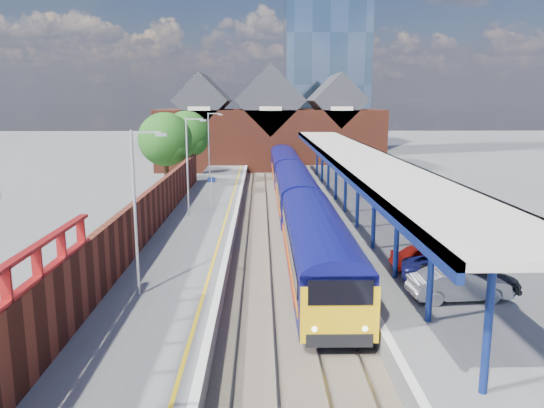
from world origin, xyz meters
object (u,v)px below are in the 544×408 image
at_px(lamp_post_b, 138,203).
at_px(platform_sign, 212,188).
at_px(parked_car_silver, 459,284).
at_px(parked_car_dark, 472,280).
at_px(parked_car_red, 430,258).
at_px(parked_car_blue, 451,270).
at_px(train, 290,175).
at_px(lamp_post_d, 210,143).
at_px(lamp_post_c, 189,160).

distance_m(lamp_post_b, platform_sign, 18.20).
distance_m(parked_car_silver, parked_car_dark, 1.08).
bearing_deg(parked_car_red, lamp_post_b, 103.53).
height_order(lamp_post_b, parked_car_red, lamp_post_b).
height_order(parked_car_dark, parked_car_blue, parked_car_dark).
xyz_separation_m(train, parked_car_dark, (6.27, -28.94, -0.51)).
height_order(lamp_post_b, lamp_post_d, same).
bearing_deg(lamp_post_d, platform_sign, -84.44).
bearing_deg(parked_car_silver, lamp_post_b, 81.17).
height_order(lamp_post_c, parked_car_dark, lamp_post_c).
bearing_deg(train, parked_car_blue, -78.11).
bearing_deg(lamp_post_c, parked_car_blue, -47.40).
bearing_deg(platform_sign, parked_car_red, -51.49).
height_order(lamp_post_b, parked_car_dark, lamp_post_b).
bearing_deg(lamp_post_d, lamp_post_c, -90.00).
bearing_deg(parked_car_red, lamp_post_d, 25.56).
xyz_separation_m(parked_car_silver, parked_car_blue, (0.38, 1.99, -0.07)).
distance_m(parked_car_red, parked_car_blue, 1.88).
relative_size(parked_car_silver, parked_car_blue, 0.95).
distance_m(lamp_post_c, platform_sign, 3.34).
xyz_separation_m(lamp_post_b, parked_car_red, (13.32, 2.98, -3.34)).
height_order(lamp_post_c, platform_sign, lamp_post_c).
bearing_deg(parked_car_blue, parked_car_dark, -143.90).
height_order(platform_sign, parked_car_blue, platform_sign).
bearing_deg(platform_sign, parked_car_dark, -54.93).
distance_m(platform_sign, parked_car_silver, 22.33).
xyz_separation_m(lamp_post_c, lamp_post_d, (0.00, 16.00, 0.00)).
bearing_deg(parked_car_red, train, 12.87).
bearing_deg(parked_car_dark, parked_car_silver, 119.92).
bearing_deg(platform_sign, lamp_post_c, -124.26).
distance_m(lamp_post_b, parked_car_blue, 14.13).
relative_size(lamp_post_c, parked_car_red, 1.82).
bearing_deg(lamp_post_c, lamp_post_d, 90.00).
xyz_separation_m(lamp_post_b, lamp_post_d, (0.00, 32.00, 0.00)).
height_order(train, lamp_post_b, lamp_post_b).
bearing_deg(parked_car_blue, platform_sign, 52.98).
relative_size(lamp_post_d, parked_car_blue, 1.61).
relative_size(platform_sign, parked_car_blue, 0.57).
relative_size(lamp_post_d, parked_car_dark, 1.66).
bearing_deg(train, lamp_post_c, -121.64).
distance_m(train, lamp_post_d, 8.97).
xyz_separation_m(lamp_post_b, parked_car_silver, (13.29, -0.85, -3.31)).
bearing_deg(lamp_post_c, parked_car_dark, -48.88).
bearing_deg(train, lamp_post_b, -105.28).
distance_m(train, parked_car_blue, 28.23).
relative_size(lamp_post_c, parked_car_dark, 1.66).
relative_size(lamp_post_d, parked_car_red, 1.82).
xyz_separation_m(lamp_post_b, parked_car_dark, (14.13, -0.19, -3.38)).
distance_m(parked_car_silver, parked_car_blue, 2.02).
bearing_deg(lamp_post_d, lamp_post_b, -90.00).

